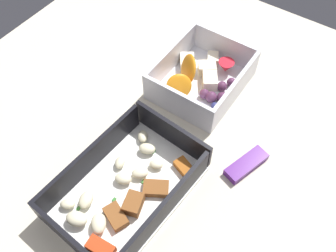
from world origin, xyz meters
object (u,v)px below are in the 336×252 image
(fruit_bowl, at_px, (202,77))
(paper_cup_liner, at_px, (219,40))
(pasta_container, at_px, (126,189))
(candy_bar, at_px, (246,164))

(fruit_bowl, distance_m, paper_cup_liner, 0.11)
(pasta_container, distance_m, fruit_bowl, 0.23)
(pasta_container, distance_m, paper_cup_liner, 0.35)
(paper_cup_liner, bearing_deg, pasta_container, 7.87)
(pasta_container, bearing_deg, paper_cup_liner, -167.88)
(fruit_bowl, height_order, paper_cup_liner, fruit_bowl)
(pasta_container, xyz_separation_m, fruit_bowl, (-0.23, -0.02, 0.00))
(pasta_container, xyz_separation_m, paper_cup_liner, (-0.34, -0.05, -0.01))
(candy_bar, bearing_deg, pasta_container, -41.56)
(fruit_bowl, relative_size, candy_bar, 2.26)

